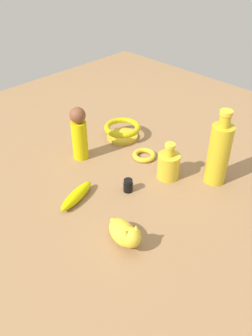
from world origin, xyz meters
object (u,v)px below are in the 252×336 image
object	(u,v)px
bottle_tall	(219,153)
person_figure_adult	(79,133)
bottle_short	(168,165)
bowl	(122,130)
banana	(77,196)
bangle	(144,155)
cat_figurine	(125,233)
nail_polish_jar	(128,185)

from	to	relation	value
bottle_tall	person_figure_adult	bearing A→B (deg)	28.13
bottle_short	bowl	bearing A→B (deg)	-13.84
banana	bottle_tall	world-z (taller)	bottle_tall
bangle	bottle_tall	distance (m)	0.30
cat_figurine	banana	xyz separation A→B (m)	(0.24, -0.02, -0.02)
bangle	nail_polish_jar	xyz separation A→B (m)	(-0.10, 0.18, 0.01)
nail_polish_jar	person_figure_adult	distance (m)	0.28
bowl	bangle	bearing A→B (deg)	164.40
person_figure_adult	nail_polish_jar	bearing A→B (deg)	176.37
banana	bowl	bearing A→B (deg)	8.99
person_figure_adult	banana	size ratio (longest dim) A/B	1.31
nail_polish_jar	banana	distance (m)	0.17
bottle_short	bottle_tall	size ratio (longest dim) A/B	0.50
person_figure_adult	bottle_tall	distance (m)	0.50
person_figure_adult	bangle	bearing A→B (deg)	-135.88
bowl	person_figure_adult	bearing A→B (deg)	87.65
cat_figurine	person_figure_adult	distance (m)	0.47
bottle_short	banana	xyz separation A→B (m)	(0.13, 0.31, -0.03)
bangle	cat_figurine	world-z (taller)	cat_figurine
nail_polish_jar	cat_figurine	world-z (taller)	cat_figurine
bottle_short	cat_figurine	world-z (taller)	bottle_short
cat_figurine	bowl	bearing A→B (deg)	-43.92
nail_polish_jar	banana	xyz separation A→B (m)	(0.08, 0.15, -0.00)
bottle_tall	bowl	size ratio (longest dim) A/B	1.80
bottle_short	banana	distance (m)	0.33
bangle	bottle_short	distance (m)	0.15
bangle	cat_figurine	size ratio (longest dim) A/B	0.60
nail_polish_jar	person_figure_adult	bearing A→B (deg)	-3.63
cat_figurine	person_figure_adult	world-z (taller)	person_figure_adult
banana	bowl	world-z (taller)	bowl
bottle_short	person_figure_adult	xyz separation A→B (m)	(0.31, 0.14, 0.05)
cat_figurine	bowl	size ratio (longest dim) A/B	0.99
bangle	person_figure_adult	xyz separation A→B (m)	(0.17, 0.17, 0.09)
person_figure_adult	bottle_tall	size ratio (longest dim) A/B	0.77
bottle_short	bottle_tall	xyz separation A→B (m)	(-0.13, -0.10, 0.06)
cat_figurine	banana	size ratio (longest dim) A/B	0.94
banana	bottle_tall	distance (m)	0.49
bangle	bowl	size ratio (longest dim) A/B	0.59
bangle	person_figure_adult	size ratio (longest dim) A/B	0.43
bottle_short	bangle	bearing A→B (deg)	-11.75
banana	bottle_tall	bearing A→B (deg)	-48.14
person_figure_adult	bottle_short	bearing A→B (deg)	-156.11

